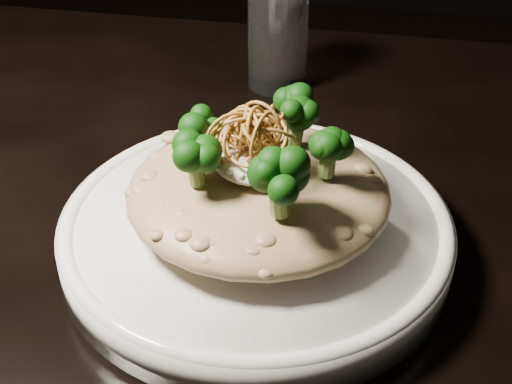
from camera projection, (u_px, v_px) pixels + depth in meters
The scene contains 7 objects.
table at pixel (198, 273), 0.66m from camera, with size 1.10×0.80×0.75m.
plate at pixel (256, 233), 0.55m from camera, with size 0.30×0.30×0.03m, color white.
risotto at pixel (259, 191), 0.54m from camera, with size 0.20×0.20×0.04m, color brown.
broccoli at pixel (263, 140), 0.51m from camera, with size 0.14×0.14×0.05m, color black, non-canonical shape.
cheese at pixel (255, 162), 0.51m from camera, with size 0.06×0.06×0.02m, color silver.
shallots at pixel (252, 125), 0.50m from camera, with size 0.06×0.06×0.04m, color brown, non-canonical shape.
drinking_glass at pixel (278, 37), 0.77m from camera, with size 0.06×0.06×0.11m, color silver.
Camera 1 is at (0.15, -0.48, 1.11)m, focal length 50.00 mm.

